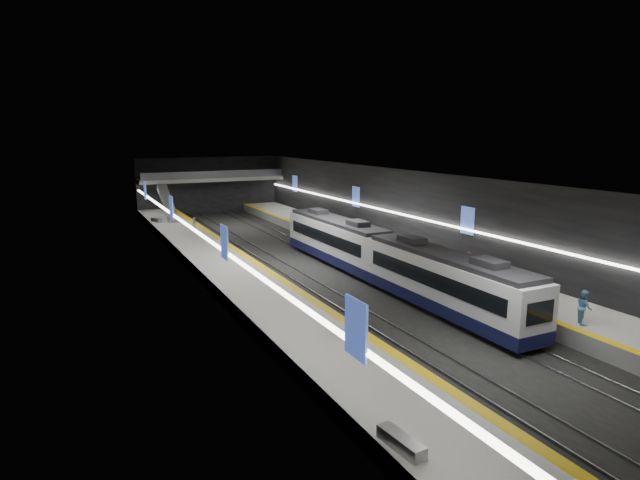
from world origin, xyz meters
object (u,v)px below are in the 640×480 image
train (382,256)px  bench_right_far (305,214)px  bench_left_near (401,442)px  escalator (168,203)px  bench_left_far (156,220)px  passenger_left_b (353,323)px  passenger_right_b (584,307)px  passenger_left_a (194,225)px  passenger_right_a (468,265)px  bench_right_near (510,278)px

train → bench_right_far: 28.62m
bench_left_near → bench_right_far: size_ratio=0.97×
train → escalator: (-10.00, 33.20, 0.70)m
bench_left_far → bench_right_far: (17.90, -3.19, 0.02)m
passenger_left_b → bench_left_far: bearing=-98.7°
bench_left_near → train: bearing=53.1°
bench_left_near → passenger_left_b: size_ratio=1.22×
bench_left_near → passenger_left_b: bearing=64.0°
bench_left_near → passenger_right_b: (15.81, 5.58, 0.72)m
escalator → bench_left_far: 3.18m
bench_left_near → bench_right_far: 51.44m
bench_left_near → passenger_left_a: 42.94m
passenger_right_a → passenger_right_b: 10.30m
bench_left_far → bench_right_near: size_ratio=1.10×
passenger_left_a → passenger_left_b: passenger_left_b is taller
bench_left_near → bench_left_far: bearing=83.6°
train → passenger_right_b: bearing=-75.4°
passenger_right_b → bench_left_near: bearing=146.1°
escalator → passenger_left_a: bearing=-85.4°
escalator → passenger_left_a: escalator is taller
bench_right_far → bench_left_far: bearing=150.3°
bench_right_near → passenger_left_a: passenger_left_a is taller
bench_right_far → passenger_left_a: (-15.31, -5.29, 0.54)m
passenger_right_a → bench_right_far: bearing=-1.7°
train → bench_right_far: size_ratio=14.65×
bench_right_far → passenger_right_b: passenger_right_b is taller
bench_right_far → escalator: bearing=142.3°
passenger_left_a → passenger_right_b: bearing=12.6°
train → passenger_left_b: (-8.64, -10.88, -0.38)m
passenger_right_a → passenger_left_b: (-13.24, -6.53, -0.15)m
train → passenger_right_b: 15.11m
bench_right_far → passenger_right_a: (-1.55, -32.28, 0.71)m
train → bench_left_near: train is taller
bench_right_near → passenger_right_b: size_ratio=0.88×
bench_right_near → passenger_left_b: bearing=-164.8°
bench_right_far → passenger_left_a: 16.21m
bench_right_near → passenger_left_b: size_ratio=1.04×
bench_left_near → escalator: bearing=81.7°
train → escalator: 34.68m
bench_left_far → passenger_right_b: size_ratio=0.97×
bench_right_far → passenger_right_a: bearing=-112.4°
bench_right_far → passenger_left_a: bearing=179.4°
escalator → passenger_left_a: (0.84, -10.56, -1.11)m
train → bench_left_far: 33.28m
bench_left_near → passenger_right_a: bearing=37.5°
bench_right_far → passenger_right_b: (-2.34, -42.55, 0.72)m
escalator → bench_left_far: bearing=-130.2°
passenger_right_b → passenger_left_a: bearing=55.9°
passenger_right_b → bench_right_far: bearing=33.5°
passenger_right_a → train: bearing=47.6°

